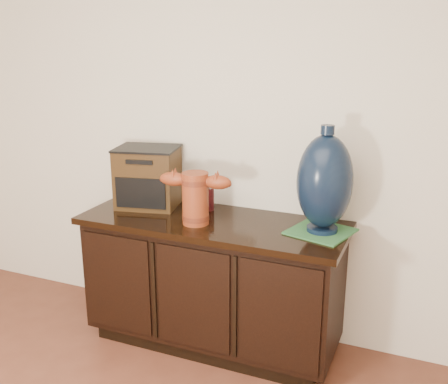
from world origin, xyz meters
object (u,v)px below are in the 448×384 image
at_px(spray_can, 209,197).
at_px(sideboard, 213,281).
at_px(terracotta_vessel, 195,195).
at_px(tv_radio, 148,177).
at_px(lamp_base, 325,182).

bearing_deg(spray_can, sideboard, -60.14).
bearing_deg(terracotta_vessel, tv_radio, 148.62).
height_order(sideboard, tv_radio, tv_radio).
bearing_deg(lamp_base, sideboard, -175.79).
bearing_deg(tv_radio, terracotta_vessel, -36.17).
xyz_separation_m(lamp_base, spray_can, (-0.68, 0.10, -0.19)).
distance_m(tv_radio, lamp_base, 1.04).
xyz_separation_m(terracotta_vessel, tv_radio, (-0.39, 0.17, 0.02)).
height_order(terracotta_vessel, tv_radio, tv_radio).
xyz_separation_m(terracotta_vessel, spray_can, (-0.03, 0.24, -0.08)).
xyz_separation_m(tv_radio, spray_can, (0.36, 0.06, -0.10)).
xyz_separation_m(tv_radio, lamp_base, (1.04, -0.04, 0.09)).
relative_size(sideboard, terracotta_vessel, 3.68).
height_order(terracotta_vessel, lamp_base, lamp_base).
bearing_deg(sideboard, terracotta_vessel, -124.38).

